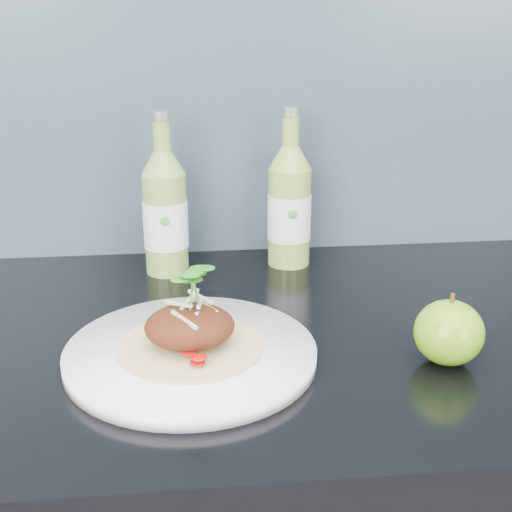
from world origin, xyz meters
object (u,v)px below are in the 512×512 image
Objects in this scene: cider_bottle_right at (289,206)px; dinner_plate at (191,354)px; green_apple at (449,332)px; cider_bottle_left at (165,213)px.

dinner_plate is at bearing -108.11° from cider_bottle_right.
cider_bottle_right is at bearing 111.93° from green_apple.
green_apple is at bearing -54.06° from cider_bottle_left.
green_apple is 0.44m from cider_bottle_left.
green_apple reaches higher than dinner_plate.
cider_bottle_left is 0.18m from cider_bottle_right.
cider_bottle_right is at bearing -4.94° from cider_bottle_left.
dinner_plate is 0.34m from cider_bottle_right.
dinner_plate is at bearing -93.52° from cider_bottle_left.
dinner_plate is 0.29m from green_apple.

